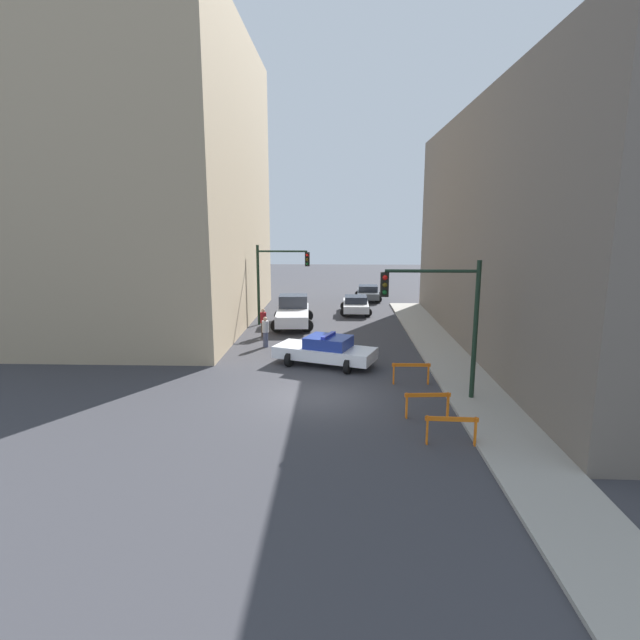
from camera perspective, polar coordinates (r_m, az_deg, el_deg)
ground_plane at (r=19.58m, az=-0.37°, el=-8.79°), size 120.00×120.00×0.00m
sidewalk_right at (r=20.27m, az=17.63°, el=-8.45°), size 2.40×44.00×0.12m
building_corner_left at (r=34.90m, az=-20.08°, el=14.65°), size 14.00×20.00×18.34m
building_right at (r=29.23m, az=28.04°, el=9.12°), size 12.00×28.00×12.56m
traffic_light_near at (r=18.94m, az=14.05°, el=1.25°), size 3.64×0.35×5.20m
traffic_light_far at (r=32.44m, az=-5.18°, el=5.35°), size 3.44×0.35×5.20m
police_car at (r=23.52m, az=0.64°, el=-3.48°), size 5.05×3.39×1.52m
white_truck at (r=32.39m, az=-3.11°, el=0.92°), size 2.84×5.51×1.90m
parked_car_near at (r=36.85m, az=4.10°, el=1.81°), size 2.30×4.31×1.31m
parked_car_mid at (r=42.96m, az=5.50°, el=3.14°), size 2.38×4.36×1.31m
pedestrian_crossing at (r=27.03m, az=-6.26°, el=-1.31°), size 0.39×0.39×1.66m
pedestrian_corner at (r=29.51m, az=-6.49°, el=-0.24°), size 0.45×0.45×1.66m
barrier_front at (r=15.95m, az=14.79°, el=-11.61°), size 1.60×0.22×0.90m
barrier_mid at (r=17.81m, az=12.18°, el=-9.02°), size 1.60×0.27×0.90m
barrier_back at (r=21.21m, az=10.37°, el=-5.63°), size 1.60×0.18×0.90m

